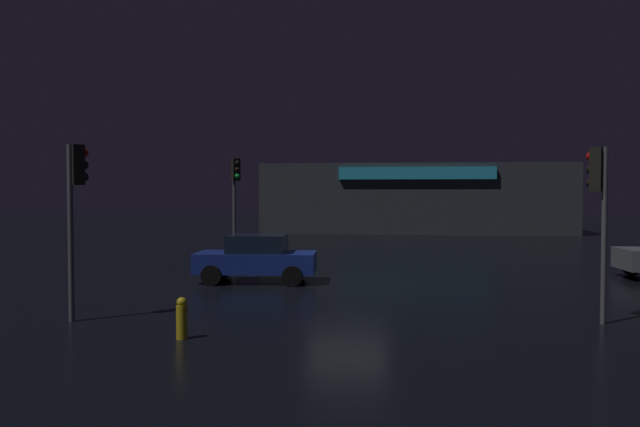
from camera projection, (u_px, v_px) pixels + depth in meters
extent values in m
plane|color=black|center=(347.00, 286.00, 19.55)|extent=(120.00, 120.00, 0.00)
cube|color=#33383D|center=(414.00, 198.00, 46.81)|extent=(21.90, 8.23, 4.97)
cube|color=#33CCF2|center=(417.00, 173.00, 42.51)|extent=(10.61, 0.24, 0.85)
cylinder|color=#595B60|center=(71.00, 233.00, 14.07)|extent=(0.13, 0.13, 3.99)
cube|color=black|center=(77.00, 165.00, 14.12)|extent=(0.41, 0.41, 0.91)
sphere|color=red|center=(84.00, 153.00, 14.21)|extent=(0.20, 0.20, 0.20)
sphere|color=black|center=(84.00, 165.00, 14.22)|extent=(0.20, 0.20, 0.20)
sphere|color=black|center=(84.00, 177.00, 14.23)|extent=(0.20, 0.20, 0.20)
cylinder|color=#595B60|center=(604.00, 236.00, 13.80)|extent=(0.12, 0.12, 3.92)
cube|color=black|center=(598.00, 169.00, 13.87)|extent=(0.41, 0.41, 0.99)
sphere|color=red|center=(591.00, 156.00, 13.97)|extent=(0.20, 0.20, 0.20)
sphere|color=black|center=(591.00, 170.00, 13.98)|extent=(0.20, 0.20, 0.20)
sphere|color=black|center=(590.00, 183.00, 13.99)|extent=(0.20, 0.20, 0.20)
cylinder|color=#595B60|center=(234.00, 211.00, 26.14)|extent=(0.13, 0.13, 4.32)
cube|color=black|center=(236.00, 170.00, 25.95)|extent=(0.41, 0.40, 0.91)
sphere|color=black|center=(237.00, 163.00, 25.81)|extent=(0.20, 0.20, 0.20)
sphere|color=black|center=(237.00, 170.00, 25.82)|extent=(0.20, 0.20, 0.20)
sphere|color=#19D13F|center=(237.00, 176.00, 25.83)|extent=(0.20, 0.20, 0.20)
cube|color=navy|center=(256.00, 262.00, 20.36)|extent=(3.94, 1.94, 0.65)
cube|color=black|center=(257.00, 244.00, 20.33)|extent=(1.93, 1.66, 0.57)
cylinder|color=black|center=(298.00, 269.00, 21.17)|extent=(0.65, 0.25, 0.64)
cylinder|color=black|center=(292.00, 276.00, 19.42)|extent=(0.65, 0.25, 0.64)
cylinder|color=black|center=(223.00, 269.00, 21.31)|extent=(0.65, 0.25, 0.64)
cylinder|color=black|center=(211.00, 275.00, 19.57)|extent=(0.65, 0.25, 0.64)
cylinder|color=black|center=(631.00, 266.00, 22.06)|extent=(0.63, 0.23, 0.62)
cylinder|color=gold|center=(182.00, 322.00, 12.42)|extent=(0.22, 0.22, 0.67)
sphere|color=gold|center=(182.00, 302.00, 12.41)|extent=(0.20, 0.20, 0.20)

